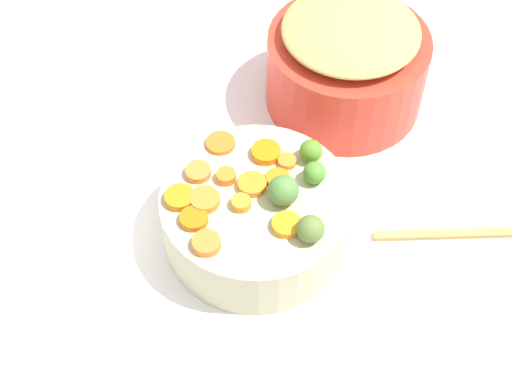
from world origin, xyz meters
The scene contains 22 objects.
tabletop centered at (0.00, 0.00, 0.01)m, with size 2.40×2.40×0.02m, color white.
serving_bowl_carrots centered at (0.01, -0.03, 0.06)m, with size 0.25×0.25×0.09m, color #B7B48F.
metal_pot centered at (0.24, 0.15, 0.08)m, with size 0.24×0.24×0.12m, color red.
stuffing_mound centered at (0.24, 0.15, 0.16)m, with size 0.20×0.20×0.03m, color tan.
carrot_slice_0 centered at (-0.08, -0.08, 0.11)m, with size 0.04×0.04×0.01m, color orange.
carrot_slice_1 centered at (0.04, -0.02, 0.11)m, with size 0.03×0.03×0.01m, color orange.
carrot_slice_2 centered at (-0.02, -0.04, 0.11)m, with size 0.03×0.03×0.01m, color orange.
carrot_slice_3 centered at (-0.08, -0.04, 0.11)m, with size 0.04×0.04×0.01m, color orange.
carrot_slice_4 centered at (-0.05, 0.03, 0.11)m, with size 0.03×0.03×0.01m, color orange.
carrot_slice_5 centered at (0.05, 0.02, 0.11)m, with size 0.04×0.04×0.01m, color orange.
carrot_slice_6 centered at (0.02, -0.09, 0.11)m, with size 0.04×0.04×0.01m, color orange.
carrot_slice_7 centered at (-0.08, 0.00, 0.11)m, with size 0.04×0.04×0.01m, color orange.
carrot_slice_8 centered at (-0.02, 0.01, 0.11)m, with size 0.03×0.03×0.01m, color orange.
carrot_slice_9 centered at (0.01, -0.02, 0.11)m, with size 0.04×0.04×0.01m, color orange.
carrot_slice_10 centered at (-0.06, -0.02, 0.11)m, with size 0.04×0.04×0.01m, color orange.
carrot_slice_11 centered at (0.00, 0.07, 0.11)m, with size 0.04×0.04×0.01m, color orange.
carrot_slice_12 centered at (0.07, 0.00, 0.11)m, with size 0.02×0.02×0.01m, color orange.
brussels_sprout_0 centered at (0.04, -0.12, 0.12)m, with size 0.04×0.04×0.04m, color #597333.
brussels_sprout_1 centered at (0.10, -0.01, 0.12)m, with size 0.03×0.03×0.03m, color #528426.
brussels_sprout_2 centered at (0.04, -0.05, 0.13)m, with size 0.04×0.04×0.04m, color #4F7D3C.
brussels_sprout_3 centered at (0.09, -0.04, 0.12)m, with size 0.03×0.03×0.03m, color #4E8631.
casserole_dish centered at (-0.29, 0.11, 0.07)m, with size 0.24×0.24×0.10m, color white.
Camera 1 is at (-0.24, -0.58, 0.90)m, focal length 54.13 mm.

